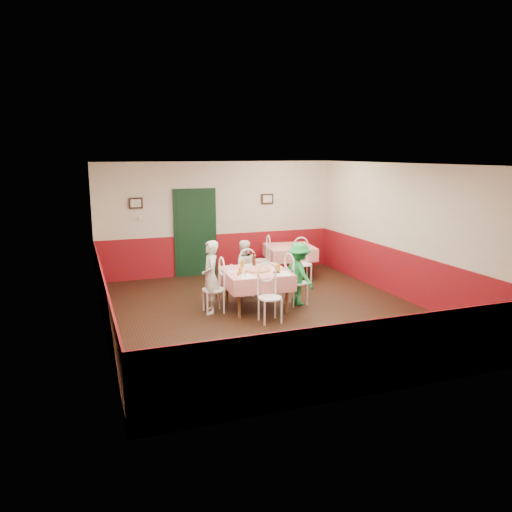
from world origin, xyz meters
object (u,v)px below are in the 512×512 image
object	(u,v)px
second_table	(290,261)
glass_c	(242,264)
diner_far	(243,268)
chair_second_b	(303,264)
diner_right	(299,274)
main_table	(256,290)
wallet	(276,272)
glass_b	(278,268)
glass_a	(240,271)
pizza	(257,270)
chair_near	(270,298)
diner_left	(211,277)
beer_bottle	(254,260)
chair_left	(213,290)
chair_second_a	(261,260)
chair_right	(296,283)
chair_far	(244,276)

from	to	relation	value
second_table	glass_c	xyz separation A→B (m)	(-1.83, -1.80, 0.45)
glass_c	diner_far	xyz separation A→B (m)	(0.19, 0.51, -0.22)
chair_second_b	diner_right	xyz separation A→B (m)	(-0.78, -1.48, 0.18)
main_table	wallet	distance (m)	0.59
chair_second_b	main_table	bearing A→B (deg)	-131.31
glass_c	glass_b	bearing A→B (deg)	-52.04
glass_a	pizza	bearing A→B (deg)	25.91
chair_second_b	glass_a	distance (m)	2.69
chair_near	pizza	bearing A→B (deg)	87.12
pizza	diner_right	distance (m)	0.89
diner_left	beer_bottle	bearing A→B (deg)	119.68
second_table	glass_a	xyz separation A→B (m)	(-2.08, -2.41, 0.45)
chair_near	diner_right	bearing A→B (deg)	41.82
wallet	diner_left	xyz separation A→B (m)	(-1.20, 0.36, -0.07)
wallet	second_table	bearing A→B (deg)	63.80
chair_left	second_table	bearing A→B (deg)	131.01
chair_left	glass_b	world-z (taller)	glass_b
chair_second_a	chair_near	bearing A→B (deg)	-9.58
chair_left	chair_right	size ratio (longest dim) A/B	1.00
glass_c	beer_bottle	bearing A→B (deg)	0.76
chair_second_b	diner_far	distance (m)	1.73
chair_far	diner_left	world-z (taller)	diner_left
second_table	beer_bottle	xyz separation A→B (m)	(-1.58, -1.79, 0.51)
glass_c	diner_far	size ratio (longest dim) A/B	0.11
glass_c	diner_right	distance (m)	1.15
glass_c	main_table	bearing A→B (deg)	-69.11
chair_second_a	second_table	bearing A→B (deg)	98.20
second_table	chair_second_b	xyz separation A→B (m)	(0.00, -0.75, 0.08)
glass_b	diner_left	xyz separation A→B (m)	(-1.26, 0.30, -0.14)
chair_near	diner_right	size ratio (longest dim) A/B	0.72
pizza	diner_left	bearing A→B (deg)	175.76
glass_a	glass_c	size ratio (longest dim) A/B	1.02
chair_far	pizza	distance (m)	0.93
pizza	diner_far	world-z (taller)	diner_far
glass_a	diner_left	xyz separation A→B (m)	(-0.51, 0.27, -0.13)
chair_second_b	wallet	world-z (taller)	chair_second_b
glass_b	wallet	distance (m)	0.10
second_table	beer_bottle	world-z (taller)	beer_bottle
chair_far	chair_near	bearing A→B (deg)	82.35
glass_a	glass_b	world-z (taller)	glass_b
main_table	chair_near	xyz separation A→B (m)	(-0.04, -0.85, 0.08)
second_table	pizza	distance (m)	2.80
chair_far	chair_second_a	world-z (taller)	same
chair_left	diner_left	bearing A→B (deg)	-92.01
chair_far	diner_far	distance (m)	0.16
beer_bottle	wallet	distance (m)	0.75
diner_left	glass_c	bearing A→B (deg)	125.16
diner_right	chair_second_a	bearing A→B (deg)	-11.80
chair_second_a	diner_left	bearing A→B (deg)	-32.31
glass_b	diner_left	distance (m)	1.30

